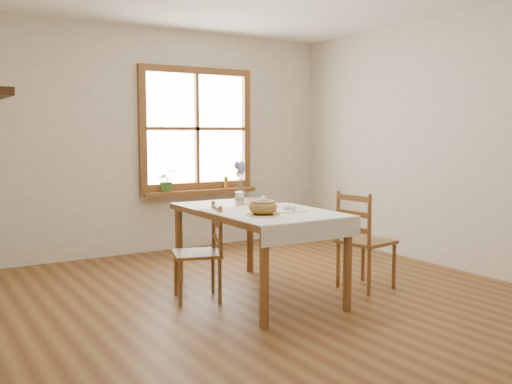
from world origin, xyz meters
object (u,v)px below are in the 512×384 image
at_px(flower_vase, 240,198).
at_px(chair_left, 197,252).
at_px(bread_plate, 263,215).
at_px(dining_table, 256,219).
at_px(chair_right, 366,240).

bearing_deg(flower_vase, chair_left, -152.42).
bearing_deg(bread_plate, dining_table, 65.54).
height_order(dining_table, chair_right, chair_right).
bearing_deg(flower_vase, dining_table, -103.14).
xyz_separation_m(chair_right, bread_plate, (-1.14, -0.06, 0.32)).
distance_m(chair_left, flower_vase, 0.78).
xyz_separation_m(chair_left, chair_right, (1.46, -0.48, 0.04)).
relative_size(chair_left, flower_vase, 8.54).
bearing_deg(chair_left, chair_right, 89.38).
relative_size(chair_right, flower_vase, 9.28).
distance_m(chair_left, chair_right, 1.53).
relative_size(chair_left, bread_plate, 3.11).
distance_m(dining_table, bread_plate, 0.44).
distance_m(chair_right, flower_vase, 1.22).
height_order(dining_table, bread_plate, bread_plate).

